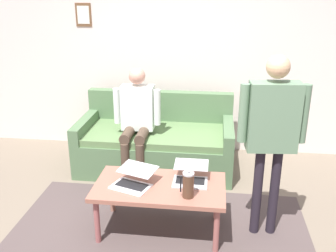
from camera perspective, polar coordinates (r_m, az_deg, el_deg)
The scene contains 10 objects.
ground_plane at distance 3.60m, azimuth -1.78°, elevation -16.70°, with size 7.68×7.68×0.00m, color #736655.
area_rug at distance 3.66m, azimuth -1.42°, elevation -15.89°, with size 2.76×1.71×0.01m, color #4C403E.
back_wall at distance 5.12m, azimuth 1.91°, elevation 11.16°, with size 7.04×0.11×2.70m.
couch at distance 4.78m, azimuth -1.74°, elevation -2.60°, with size 1.86×0.93×0.88m.
coffee_table at distance 3.52m, azimuth -1.24°, elevation -9.43°, with size 1.17×0.64×0.47m.
laptop_left at distance 3.49m, azimuth -5.17°, elevation -8.01°, with size 0.43×0.44×0.14m.
laptop_center at distance 3.55m, azimuth 3.36°, elevation -7.39°, with size 0.31×0.35×0.13m.
french_press at distance 3.26m, azimuth 3.01°, elevation -8.69°, with size 0.12×0.10×0.26m.
person_standing at distance 3.34m, azimuth 15.21°, elevation 0.10°, with size 0.58×0.22×1.65m.
person_seated at distance 4.45m, azimuth -4.67°, elevation 1.42°, with size 0.55×0.51×1.28m.
Camera 1 is at (-0.47, 2.83, 2.17)m, focal length 41.12 mm.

